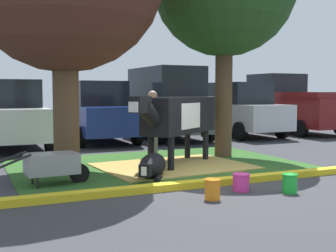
# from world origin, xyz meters

# --- Properties ---
(ground_plane) EXTENTS (80.00, 80.00, 0.00)m
(ground_plane) POSITION_xyz_m (0.00, 0.00, 0.00)
(ground_plane) COLOR #38383D
(grass_island) EXTENTS (6.41, 4.48, 0.02)m
(grass_island) POSITION_xyz_m (-0.34, 1.93, 0.01)
(grass_island) COLOR #2D5B23
(grass_island) RESTS_ON ground
(curb_yellow) EXTENTS (7.61, 0.24, 0.12)m
(curb_yellow) POSITION_xyz_m (-0.34, -0.46, 0.06)
(curb_yellow) COLOR yellow
(curb_yellow) RESTS_ON ground
(hay_bedding) EXTENTS (3.37, 2.63, 0.04)m
(hay_bedding) POSITION_xyz_m (-0.13, 1.56, 0.03)
(hay_bedding) COLOR tan
(hay_bedding) RESTS_ON ground
(cow_holstein) EXTENTS (2.74, 2.16, 1.59)m
(cow_holstein) POSITION_xyz_m (0.04, 1.70, 1.13)
(cow_holstein) COLOR black
(cow_holstein) RESTS_ON ground
(calf_lying) EXTENTS (1.02, 1.25, 0.48)m
(calf_lying) POSITION_xyz_m (-1.02, 0.63, 0.24)
(calf_lying) COLOR black
(calf_lying) RESTS_ON ground
(person_handler) EXTENTS (0.52, 0.34, 1.70)m
(person_handler) POSITION_xyz_m (0.10, 3.29, 0.92)
(person_handler) COLOR slate
(person_handler) RESTS_ON ground
(wheelbarrow) EXTENTS (1.61, 0.64, 0.63)m
(wheelbarrow) POSITION_xyz_m (-2.90, 0.74, 0.39)
(wheelbarrow) COLOR gray
(wheelbarrow) RESTS_ON ground
(bucket_orange) EXTENTS (0.27, 0.27, 0.33)m
(bucket_orange) POSITION_xyz_m (-0.85, -1.36, 0.17)
(bucket_orange) COLOR orange
(bucket_orange) RESTS_ON ground
(bucket_pink) EXTENTS (0.31, 0.31, 0.30)m
(bucket_pink) POSITION_xyz_m (-0.10, -1.03, 0.16)
(bucket_pink) COLOR #EA3893
(bucket_pink) RESTS_ON ground
(bucket_green) EXTENTS (0.27, 0.27, 0.32)m
(bucket_green) POSITION_xyz_m (0.55, -1.50, 0.17)
(bucket_green) COLOR green
(bucket_green) RESTS_ON ground
(sedan_red) EXTENTS (2.02, 4.40, 2.02)m
(sedan_red) POSITION_xyz_m (-3.08, 6.74, 0.98)
(sedan_red) COLOR silver
(sedan_red) RESTS_ON ground
(sedan_blue) EXTENTS (2.02, 4.40, 2.02)m
(sedan_blue) POSITION_xyz_m (-0.27, 7.31, 0.98)
(sedan_blue) COLOR navy
(sedan_blue) RESTS_ON ground
(suv_black) EXTENTS (2.12, 4.60, 2.52)m
(suv_black) POSITION_xyz_m (2.21, 7.16, 1.27)
(suv_black) COLOR #4C5156
(suv_black) RESTS_ON ground
(sedan_silver) EXTENTS (2.02, 4.40, 2.02)m
(sedan_silver) POSITION_xyz_m (5.14, 6.90, 0.98)
(sedan_silver) COLOR silver
(sedan_silver) RESTS_ON ground
(pickup_truck_maroon) EXTENTS (2.22, 5.40, 2.42)m
(pickup_truck_maroon) POSITION_xyz_m (7.91, 7.34, 1.11)
(pickup_truck_maroon) COLOR maroon
(pickup_truck_maroon) RESTS_ON ground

